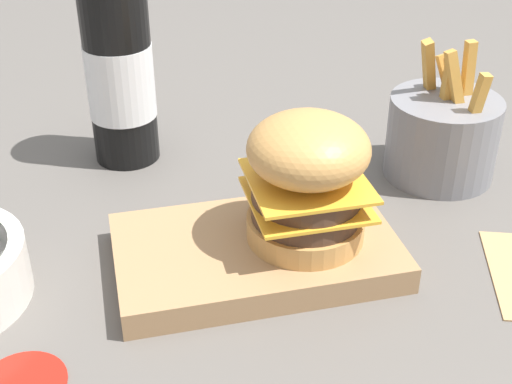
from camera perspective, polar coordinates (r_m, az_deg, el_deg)
The scene contains 6 objects.
ground_plane at distance 0.61m, azimuth -0.01°, elevation -7.93°, with size 6.00×6.00×0.00m, color #5B5651.
serving_board at distance 0.64m, azimuth 0.00°, elevation -4.82°, with size 0.25×0.15×0.03m.
burger at distance 0.60m, azimuth 4.13°, elevation 1.07°, with size 0.10×0.10×0.12m.
ketchup_bottle at distance 0.78m, azimuth -10.87°, elevation 9.50°, with size 0.07×0.07×0.23m.
fries_basket at distance 0.78m, azimuth 14.69°, elevation 4.42°, with size 0.12×0.12×0.15m.
ketchup_puddle at distance 0.56m, azimuth -18.21°, elevation -14.29°, with size 0.06×0.06×0.00m.
Camera 1 is at (-0.11, -0.46, 0.39)m, focal length 50.00 mm.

